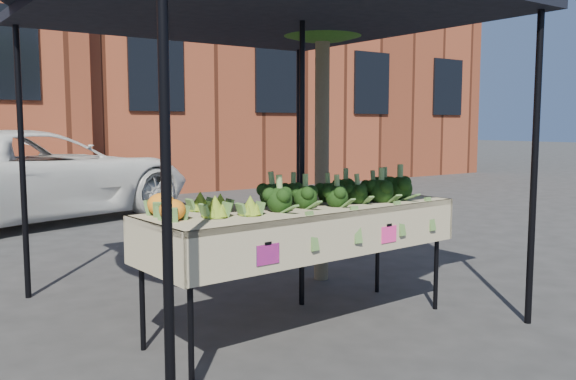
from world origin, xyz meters
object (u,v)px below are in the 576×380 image
(table, at_px, (304,267))
(canopy, at_px, (260,139))
(street_tree, at_px, (322,72))
(vehicle, at_px, (29,55))

(table, bearing_deg, canopy, 92.01)
(table, bearing_deg, street_tree, 46.21)
(street_tree, bearing_deg, vehicle, 104.50)
(canopy, height_order, street_tree, street_tree)
(canopy, distance_m, street_tree, 1.26)
(canopy, relative_size, vehicle, 0.63)
(table, height_order, canopy, canopy)
(table, bearing_deg, vehicle, 93.54)
(table, relative_size, vehicle, 0.48)
(table, xyz_separation_m, street_tree, (0.98, 1.03, 1.52))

